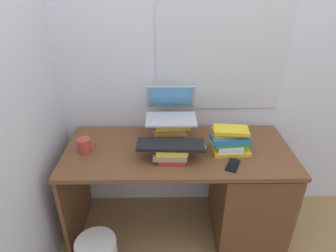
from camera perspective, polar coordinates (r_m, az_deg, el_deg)
The scene contains 12 objects.
ground_plane at distance 2.41m, azimuth 1.73°, elevation -19.42°, with size 6.00×6.00×0.00m, color #9E7A4C.
wall_back at distance 2.05m, azimuth 1.96°, elevation 14.57°, with size 6.00×0.06×2.60m.
wall_left at distance 1.87m, azimuth -26.12°, elevation 10.41°, with size 0.05×6.00×2.60m, color silver.
desk at distance 2.17m, azimuth 12.49°, elevation -12.21°, with size 1.52×0.64×0.73m.
book_stack_tall at distance 1.98m, azimuth 0.54°, elevation -0.87°, with size 0.25×0.19×0.16m.
book_stack_keyboard_riser at distance 1.82m, azimuth 0.63°, elevation -5.36°, with size 0.22×0.20×0.09m.
book_stack_side at distance 1.92m, azimuth 12.21°, elevation -2.75°, with size 0.26×0.19×0.17m.
laptop at distance 1.98m, azimuth 0.60°, elevation 3.26°, with size 0.34×0.30×0.21m.
keyboard at distance 1.79m, azimuth 0.50°, elevation -3.79°, with size 0.42×0.14×0.02m, color black.
computer_mouse at distance 1.94m, azimuth 6.78°, elevation -4.04°, with size 0.06×0.10×0.04m, color #A5A8AD.
mug at distance 1.97m, azimuth -16.24°, elevation -3.66°, with size 0.13×0.09×0.09m.
cell_phone at distance 1.82m, azimuth 12.77°, elevation -7.59°, with size 0.07×0.14×0.01m, color black.
Camera 1 is at (-0.09, -1.62, 1.78)m, focal length 30.68 mm.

